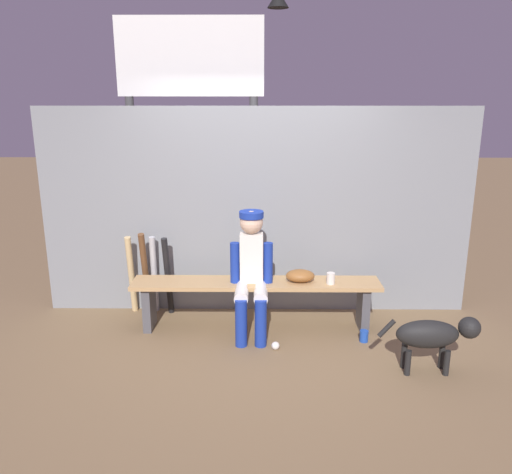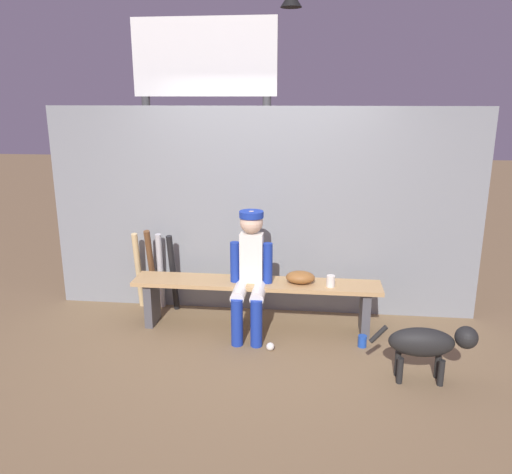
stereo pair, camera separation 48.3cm
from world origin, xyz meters
The scene contains 14 objects.
ground_plane centered at (0.00, 0.00, 0.00)m, with size 30.00×30.00×0.00m, color brown.
chainlink_fence centered at (0.00, 0.48, 1.07)m, with size 4.46×0.03×2.15m, color gray.
dugout_bench centered at (0.00, 0.00, 0.38)m, with size 2.42×0.36×0.49m.
player_seated centered at (-0.04, -0.12, 0.66)m, with size 0.41×0.55×1.20m.
baseball_glove centered at (0.43, 0.00, 0.55)m, with size 0.28×0.20×0.12m, color brown.
bat_aluminum_black centered at (-0.92, 0.32, 0.43)m, with size 0.06×0.06×0.85m, color black.
bat_aluminum_silver centered at (-1.08, 0.39, 0.42)m, with size 0.06×0.06×0.84m, color #B7B7BC.
bat_wood_dark centered at (-1.16, 0.34, 0.46)m, with size 0.06×0.06×0.92m, color brown.
bat_wood_natural centered at (-1.31, 0.35, 0.43)m, with size 0.06×0.06×0.86m, color tan.
baseball centered at (0.18, -0.45, 0.04)m, with size 0.07×0.07×0.07m, color white.
cup_on_ground centered at (1.02, -0.29, 0.06)m, with size 0.08×0.08×0.11m, color #1E47AD.
cup_on_bench centered at (0.72, -0.06, 0.55)m, with size 0.08×0.08×0.11m, color silver.
scoreboard centered at (-0.71, 1.48, 2.31)m, with size 1.97×0.27×3.36m.
dog centered at (1.48, -0.82, 0.34)m, with size 0.84×0.20×0.49m.
Camera 1 is at (0.04, -4.66, 2.22)m, focal length 35.67 mm.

